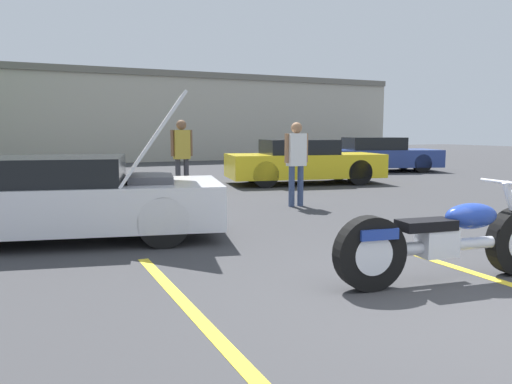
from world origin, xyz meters
The scene contains 8 objects.
parking_stripe_foreground centered at (-2.27, 0.57, 0.00)m, with size 0.12×5.22×0.01m, color yellow.
far_building centered at (0.00, 23.39, 2.34)m, with size 32.00×4.20×4.40m.
motorcycle centered at (0.29, 1.04, 0.42)m, with size 2.45×0.72×0.99m.
show_car_hood_open centered at (-2.98, 4.70, 0.58)m, with size 4.53×2.65×2.01m.
parked_car_right_row centered at (8.43, 12.41, 0.60)m, with size 4.73×3.14×1.26m.
parked_car_mid_row centered at (3.71, 9.72, 0.61)m, with size 4.58×2.55×1.25m.
spectator_near_motorcycle centered at (1.41, 6.07, 0.99)m, with size 0.52×0.22×1.66m.
spectator_by_show_car centered at (-0.15, 8.68, 1.04)m, with size 0.52×0.23×1.75m.
Camera 1 is at (-3.46, -2.54, 1.49)m, focal length 35.00 mm.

